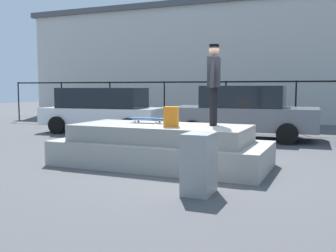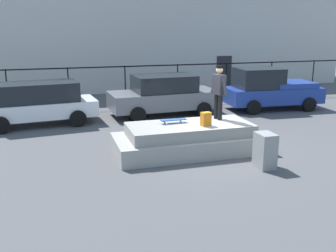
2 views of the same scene
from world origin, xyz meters
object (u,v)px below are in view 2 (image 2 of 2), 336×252
backpack (206,119)px  car_white_hatchback_near (37,102)px  car_blue_pickup_far (270,89)px  utility_box (265,151)px  skateboard (174,120)px  car_grey_sedan_mid (164,95)px  skateboarder (219,89)px

backpack → car_white_hatchback_near: (-4.95, 5.23, -0.20)m
car_blue_pickup_far → utility_box: bearing=-121.7°
skateboard → car_grey_sedan_mid: bearing=77.3°
car_white_hatchback_near → car_grey_sedan_mid: bearing=3.2°
car_blue_pickup_far → car_grey_sedan_mid: bearing=176.9°
backpack → car_grey_sedan_mid: bearing=76.8°
car_grey_sedan_mid → utility_box: 7.13m
skateboard → car_white_hatchback_near: bearing=131.6°
skateboard → skateboarder: bearing=3.5°
car_white_hatchback_near → utility_box: car_white_hatchback_near is taller
car_white_hatchback_near → car_blue_pickup_far: bearing=0.1°
skateboarder → car_grey_sedan_mid: 4.96m
skateboarder → skateboard: (-1.52, -0.09, -0.88)m
skateboarder → skateboard: bearing=-176.5°
car_white_hatchback_near → car_grey_sedan_mid: car_grey_sedan_mid is taller
car_blue_pickup_far → utility_box: (-4.19, -6.79, -0.46)m
backpack → car_white_hatchback_near: bearing=123.1°
car_white_hatchback_near → backpack: bearing=-46.6°
car_white_hatchback_near → car_blue_pickup_far: 10.26m
car_white_hatchback_near → utility_box: size_ratio=4.74×
skateboard → utility_box: 2.93m
car_white_hatchback_near → car_grey_sedan_mid: size_ratio=0.96×
utility_box → car_grey_sedan_mid: bearing=96.5°
skateboard → backpack: 1.02m
skateboard → car_grey_sedan_mid: car_grey_sedan_mid is taller
car_grey_sedan_mid → car_blue_pickup_far: car_blue_pickup_far is taller
skateboarder → car_white_hatchback_near: skateboarder is taller
car_grey_sedan_mid → car_blue_pickup_far: bearing=-3.1°
backpack → car_grey_sedan_mid: 5.53m
car_grey_sedan_mid → utility_box: size_ratio=4.93×
skateboarder → car_blue_pickup_far: 6.56m
car_white_hatchback_near → car_blue_pickup_far: (10.26, 0.01, 0.06)m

